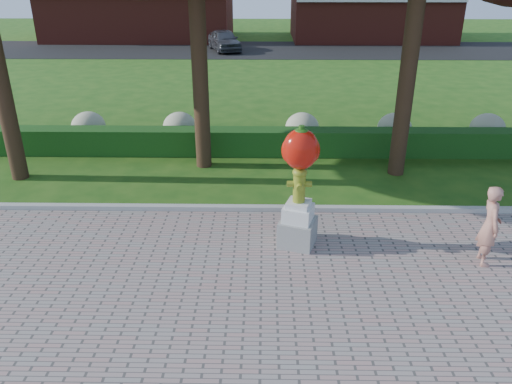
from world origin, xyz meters
TOP-DOWN VIEW (x-y plane):
  - ground at (0.00, 0.00)m, footprint 100.00×100.00m
  - curb at (0.00, 3.00)m, footprint 40.00×0.18m
  - lawn_hedge at (0.00, 7.00)m, footprint 24.00×0.70m
  - hydrangea_row at (0.57, 8.00)m, footprint 20.10×1.10m
  - street at (0.00, 28.00)m, footprint 50.00×8.00m
  - hydrant_sculpture at (0.47, 1.43)m, footprint 0.88×0.88m
  - woman at (4.09, 0.80)m, footprint 0.45×0.63m
  - parked_car at (-2.99, 27.45)m, footprint 2.84×4.41m

SIDE VIEW (x-z plane):
  - ground at x=0.00m, z-range 0.00..0.00m
  - street at x=0.00m, z-range 0.00..0.02m
  - curb at x=0.00m, z-range 0.00..0.15m
  - lawn_hedge at x=0.00m, z-range 0.00..0.80m
  - hydrangea_row at x=0.57m, z-range 0.06..1.04m
  - parked_car at x=-2.99m, z-range 0.02..1.42m
  - woman at x=4.09m, z-range 0.04..1.66m
  - hydrant_sculpture at x=0.47m, z-range 0.12..2.70m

